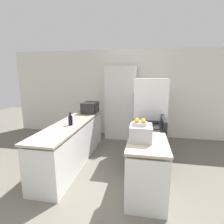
{
  "coord_description": "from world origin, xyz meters",
  "views": [
    {
      "loc": [
        0.71,
        -1.93,
        1.86
      ],
      "look_at": [
        0.0,
        1.85,
        1.05
      ],
      "focal_mm": 28.0,
      "sensor_mm": 36.0,
      "label": 1
    }
  ],
  "objects": [
    {
      "name": "ground_plane",
      "position": [
        0.0,
        0.0,
        0.0
      ],
      "size": [
        14.0,
        14.0,
        0.0
      ],
      "primitive_type": "plane",
      "color": "#666056"
    },
    {
      "name": "stove",
      "position": [
        0.8,
        1.46,
        0.46
      ],
      "size": [
        0.66,
        0.77,
        1.06
      ],
      "color": "black",
      "rests_on": "ground_plane"
    },
    {
      "name": "toaster_oven",
      "position": [
        0.67,
        0.62,
        1.01
      ],
      "size": [
        0.34,
        0.38,
        0.24
      ],
      "color": "#B2B2B7",
      "rests_on": "counter_right"
    },
    {
      "name": "counter_left",
      "position": [
        -0.78,
        1.42,
        0.43
      ],
      "size": [
        0.6,
        2.64,
        0.9
      ],
      "color": "silver",
      "rests_on": "ground_plane"
    },
    {
      "name": "counter_right",
      "position": [
        0.78,
        0.58,
        0.43
      ],
      "size": [
        0.6,
        0.96,
        0.9
      ],
      "color": "silver",
      "rests_on": "ground_plane"
    },
    {
      "name": "pantry_cabinet",
      "position": [
        0.02,
        3.12,
        1.05
      ],
      "size": [
        0.88,
        0.49,
        2.11
      ],
      "color": "silver",
      "rests_on": "ground_plane"
    },
    {
      "name": "microwave",
      "position": [
        -0.69,
        2.4,
        1.03
      ],
      "size": [
        0.37,
        0.51,
        0.28
      ],
      "color": "black",
      "rests_on": "counter_left"
    },
    {
      "name": "fruit_bowl",
      "position": [
        0.66,
        0.62,
        1.17
      ],
      "size": [
        0.23,
        0.23,
        0.1
      ],
      "color": "silver",
      "rests_on": "toaster_oven"
    },
    {
      "name": "wine_bottle",
      "position": [
        -0.71,
        1.18,
        1.0
      ],
      "size": [
        0.08,
        0.08,
        0.26
      ],
      "color": "black",
      "rests_on": "counter_left"
    },
    {
      "name": "refrigerator",
      "position": [
        0.85,
        2.26,
        0.89
      ],
      "size": [
        0.76,
        0.75,
        1.79
      ],
      "color": "white",
      "rests_on": "ground_plane"
    },
    {
      "name": "wall_back",
      "position": [
        0.0,
        3.4,
        1.3
      ],
      "size": [
        7.0,
        0.06,
        2.6
      ],
      "color": "silver",
      "rests_on": "ground_plane"
    }
  ]
}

